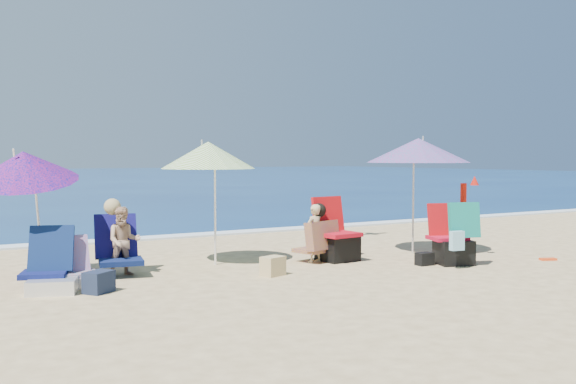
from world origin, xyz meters
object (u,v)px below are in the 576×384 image
camp_chair_left (336,242)px  person_left (122,241)px  chair_navy (51,274)px  camp_chair_right (454,242)px  umbrella_turquoise (418,150)px  umbrella_blue (24,166)px  chair_rainbow (72,274)px  person_center (317,234)px  furled_umbrella (465,212)px  umbrella_striped (208,155)px

camp_chair_left → person_left: 3.27m
chair_navy → camp_chair_right: 5.68m
umbrella_turquoise → chair_navy: 6.05m
umbrella_blue → camp_chair_left: size_ratio=1.84×
umbrella_turquoise → chair_rainbow: size_ratio=3.31×
umbrella_turquoise → person_center: bearing=177.3°
furled_umbrella → chair_rainbow: bearing=173.4°
chair_rainbow → person_center: bearing=0.4°
chair_rainbow → camp_chair_left: size_ratio=0.62×
camp_chair_left → camp_chair_right: size_ratio=1.04×
chair_navy → person_left: person_left is taller
umbrella_turquoise → chair_navy: bearing=-179.4°
umbrella_striped → chair_navy: size_ratio=2.01×
umbrella_turquoise → person_left: umbrella_turquoise is taller
person_center → camp_chair_left: bearing=-3.6°
chair_navy → umbrella_blue: bearing=101.7°
chair_rainbow → person_left: bearing=30.8°
furled_umbrella → camp_chair_right: bearing=-146.2°
person_center → furled_umbrella: bearing=-16.9°
person_left → umbrella_turquoise: bearing=-6.1°
camp_chair_left → person_center: size_ratio=1.10×
umbrella_striped → furled_umbrella: bearing=-19.9°
chair_rainbow → person_center: 3.66m
umbrella_turquoise → umbrella_blue: size_ratio=1.12×
furled_umbrella → chair_rainbow: size_ratio=2.13×
person_left → camp_chair_left: bearing=-7.9°
umbrella_turquoise → chair_rainbow: (-5.58, 0.06, -1.56)m
camp_chair_left → chair_navy: bearing=-178.3°
umbrella_turquoise → chair_navy: size_ratio=2.19×
furled_umbrella → person_center: bearing=163.1°
camp_chair_right → furled_umbrella: bearing=33.8°
camp_chair_left → umbrella_striped: bearing=159.2°
furled_umbrella → person_center: (-2.38, 0.73, -0.28)m
umbrella_turquoise → umbrella_striped: (-3.43, 0.77, -0.08)m
umbrella_turquoise → person_center: umbrella_turquoise is taller
umbrella_blue → chair_navy: bearing=-78.3°
chair_rainbow → umbrella_striped: bearing=18.2°
umbrella_turquoise → furled_umbrella: umbrella_turquoise is taller
chair_rainbow → camp_chair_left: camp_chair_left is taller
umbrella_striped → umbrella_blue: umbrella_striped is taller
umbrella_turquoise → furled_umbrella: bearing=-54.7°
chair_rainbow → person_center: person_center is taller
umbrella_striped → camp_chair_left: size_ratio=1.89×
camp_chair_left → camp_chair_right: bearing=-42.3°
camp_chair_right → umbrella_turquoise: bearing=76.1°
umbrella_blue → camp_chair_right: bearing=-17.8°
umbrella_turquoise → umbrella_striped: umbrella_turquoise is taller
umbrella_turquoise → furled_umbrella: size_ratio=1.56×
umbrella_blue → chair_rainbow: size_ratio=2.96×
umbrella_turquoise → umbrella_striped: 3.52m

